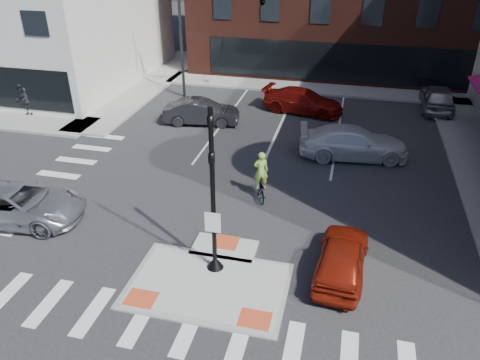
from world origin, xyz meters
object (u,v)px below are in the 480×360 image
(bg_car_silver, at_px, (437,97))
(cyclist, at_px, (261,182))
(pedestrian_a, at_px, (23,99))
(pedestrian_b, at_px, (27,101))
(red_sedan, at_px, (342,257))
(silver_suv, at_px, (17,204))
(white_pickup, at_px, (354,143))
(bg_car_dark, at_px, (202,112))
(bg_car_red, at_px, (303,101))

(bg_car_silver, relative_size, cyclist, 2.17)
(pedestrian_a, height_order, pedestrian_b, pedestrian_a)
(red_sedan, bearing_deg, pedestrian_b, -24.34)
(silver_suv, relative_size, pedestrian_b, 3.12)
(white_pickup, height_order, pedestrian_a, pedestrian_a)
(red_sedan, distance_m, bg_car_silver, 19.00)
(silver_suv, height_order, bg_car_dark, silver_suv)
(bg_car_red, height_order, cyclist, cyclist)
(cyclist, height_order, pedestrian_b, cyclist)
(red_sedan, bearing_deg, bg_car_silver, -102.03)
(bg_car_red, bearing_deg, bg_car_dark, 132.04)
(white_pickup, xyz_separation_m, pedestrian_b, (-20.16, 1.07, 0.22))
(red_sedan, height_order, bg_car_silver, bg_car_silver)
(cyclist, distance_m, pedestrian_a, 17.73)
(bg_car_dark, bearing_deg, red_sedan, -153.02)
(bg_car_silver, height_order, pedestrian_b, pedestrian_b)
(bg_car_red, bearing_deg, bg_car_silver, -61.48)
(bg_car_silver, bearing_deg, pedestrian_b, 18.08)
(pedestrian_b, bearing_deg, bg_car_silver, 0.86)
(silver_suv, bearing_deg, white_pickup, -60.67)
(bg_car_silver, relative_size, pedestrian_a, 2.45)
(red_sedan, height_order, cyclist, cyclist)
(bg_car_dark, distance_m, pedestrian_b, 11.13)
(white_pickup, bearing_deg, pedestrian_a, 78.43)
(bg_car_dark, distance_m, pedestrian_a, 11.41)
(silver_suv, distance_m, cyclist, 10.20)
(white_pickup, bearing_deg, red_sedan, 170.94)
(bg_car_silver, bearing_deg, bg_car_red, 18.78)
(white_pickup, bearing_deg, bg_car_silver, -39.10)
(red_sedan, distance_m, bg_car_red, 15.98)
(bg_car_silver, height_order, cyclist, cyclist)
(red_sedan, relative_size, bg_car_red, 0.80)
(silver_suv, xyz_separation_m, pedestrian_a, (-7.27, 10.47, 0.38))
(bg_car_silver, xyz_separation_m, bg_car_red, (-8.48, -2.65, -0.07))
(bg_car_dark, bearing_deg, bg_car_red, -68.74)
(red_sedan, distance_m, pedestrian_b, 22.77)
(silver_suv, xyz_separation_m, bg_car_dark, (4.03, 11.94, -0.02))
(white_pickup, height_order, bg_car_red, white_pickup)
(pedestrian_a, bearing_deg, bg_car_dark, 51.91)
(red_sedan, bearing_deg, white_pickup, -86.72)
(red_sedan, bearing_deg, bg_car_red, -74.28)
(red_sedan, height_order, bg_car_red, bg_car_red)
(bg_car_dark, xyz_separation_m, pedestrian_b, (-11.02, -1.47, 0.28))
(bg_car_silver, xyz_separation_m, pedestrian_a, (-25.53, -7.56, 0.31))
(bg_car_dark, xyz_separation_m, bg_car_red, (5.74, 3.44, 0.01))
(silver_suv, height_order, red_sedan, silver_suv)
(cyclist, bearing_deg, pedestrian_b, -40.09)
(cyclist, bearing_deg, white_pickup, -145.59)
(silver_suv, distance_m, pedestrian_a, 12.75)
(silver_suv, bearing_deg, bg_car_silver, -51.54)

